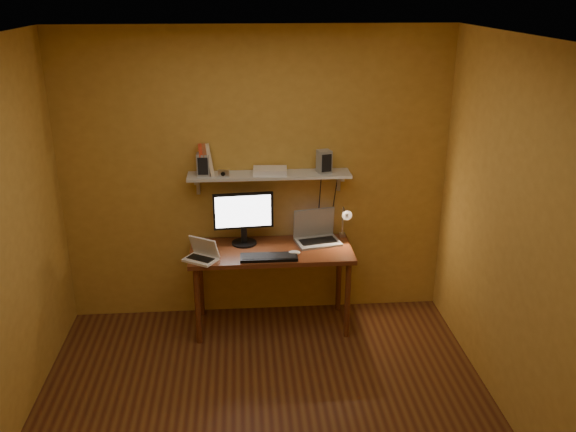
{
  "coord_description": "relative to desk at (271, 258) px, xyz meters",
  "views": [
    {
      "loc": [
        -0.13,
        -3.54,
        2.88
      ],
      "look_at": [
        0.25,
        1.18,
        1.09
      ],
      "focal_mm": 38.0,
      "sensor_mm": 36.0,
      "label": 1
    }
  ],
  "objects": [
    {
      "name": "laptop",
      "position": [
        0.41,
        0.15,
        0.16
      ],
      "size": [
        0.42,
        0.34,
        0.28
      ],
      "rotation": [
        0.0,
        0.0,
        0.21
      ],
      "color": "gray",
      "rests_on": "desk"
    },
    {
      "name": "keyboard",
      "position": [
        -0.03,
        -0.19,
        0.1
      ],
      "size": [
        0.48,
        0.16,
        0.03
      ],
      "primitive_type": "cube",
      "rotation": [
        0.0,
        0.0,
        -0.01
      ],
      "color": "black",
      "rests_on": "desk"
    },
    {
      "name": "room",
      "position": [
        -0.11,
        -1.28,
        0.64
      ],
      "size": [
        3.44,
        3.24,
        2.64
      ],
      "color": "brown",
      "rests_on": "ground"
    },
    {
      "name": "mouse",
      "position": [
        0.19,
        -0.14,
        0.11
      ],
      "size": [
        0.11,
        0.07,
        0.04
      ],
      "primitive_type": "ellipsoid",
      "rotation": [
        0.0,
        0.0,
        0.05
      ],
      "color": "white",
      "rests_on": "desk"
    },
    {
      "name": "netbook",
      "position": [
        -0.58,
        -0.17,
        0.14
      ],
      "size": [
        0.32,
        0.3,
        0.19
      ],
      "rotation": [
        0.0,
        0.0,
        -0.57
      ],
      "color": "white",
      "rests_on": "desk"
    },
    {
      "name": "monitor",
      "position": [
        -0.23,
        0.14,
        0.35
      ],
      "size": [
        0.52,
        0.24,
        0.47
      ],
      "rotation": [
        0.0,
        0.0,
        0.08
      ],
      "color": "black",
      "rests_on": "desk"
    },
    {
      "name": "desk_lamp",
      "position": [
        0.66,
        0.13,
        0.29
      ],
      "size": [
        0.09,
        0.23,
        0.38
      ],
      "color": "silver",
      "rests_on": "desk"
    },
    {
      "name": "shelf_camera",
      "position": [
        -0.39,
        0.13,
        0.74
      ],
      "size": [
        0.1,
        0.06,
        0.06
      ],
      "color": "silver",
      "rests_on": "wall_shelf"
    },
    {
      "name": "books",
      "position": [
        -0.54,
        0.22,
        0.83
      ],
      "size": [
        0.14,
        0.17,
        0.25
      ],
      "color": "red",
      "rests_on": "wall_shelf"
    },
    {
      "name": "wall_shelf",
      "position": [
        -0.0,
        0.19,
        0.69
      ],
      "size": [
        1.4,
        0.25,
        0.21
      ],
      "color": "silver",
      "rests_on": "room"
    },
    {
      "name": "desk",
      "position": [
        0.0,
        0.0,
        0.0
      ],
      "size": [
        1.4,
        0.6,
        0.75
      ],
      "color": "brown",
      "rests_on": "ground"
    },
    {
      "name": "speaker_right",
      "position": [
        0.47,
        0.19,
        0.81
      ],
      "size": [
        0.13,
        0.13,
        0.2
      ],
      "primitive_type": "cube",
      "rotation": [
        0.0,
        0.0,
        0.26
      ],
      "color": "gray",
      "rests_on": "wall_shelf"
    },
    {
      "name": "speaker_left",
      "position": [
        -0.56,
        0.18,
        0.81
      ],
      "size": [
        0.11,
        0.11,
        0.19
      ],
      "primitive_type": "cube",
      "rotation": [
        0.0,
        0.0,
        -0.01
      ],
      "color": "gray",
      "rests_on": "wall_shelf"
    },
    {
      "name": "router",
      "position": [
        0.01,
        0.19,
        0.73
      ],
      "size": [
        0.3,
        0.21,
        0.05
      ],
      "primitive_type": "cube",
      "rotation": [
        0.0,
        0.0,
        -0.06
      ],
      "color": "white",
      "rests_on": "wall_shelf"
    }
  ]
}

